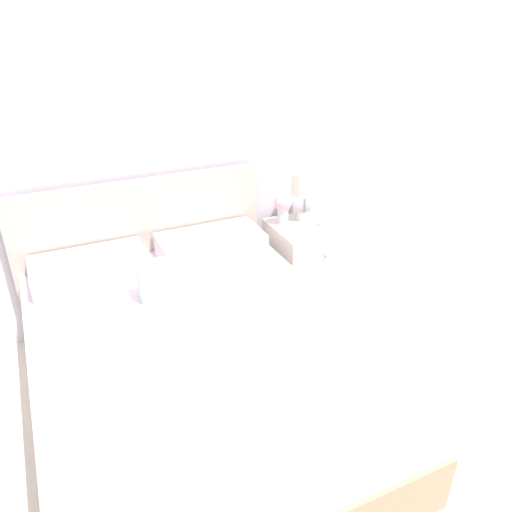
{
  "coord_description": "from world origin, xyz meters",
  "views": [
    {
      "loc": [
        -0.6,
        -3.07,
        2.07
      ],
      "look_at": [
        0.57,
        -0.58,
        0.63
      ],
      "focal_mm": 35.0,
      "sensor_mm": 36.0,
      "label": 1
    }
  ],
  "objects": [
    {
      "name": "alarm_clock",
      "position": [
        1.23,
        -0.32,
        0.64
      ],
      "size": [
        0.08,
        0.04,
        0.08
      ],
      "color": "white",
      "rests_on": "nightstand"
    },
    {
      "name": "wall_back",
      "position": [
        0.0,
        0.07,
        1.3
      ],
      "size": [
        8.0,
        0.06,
        2.6
      ],
      "color": "white",
      "rests_on": "ground_plane"
    },
    {
      "name": "nightstand",
      "position": [
        1.14,
        -0.26,
        0.3
      ],
      "size": [
        0.52,
        0.5,
        0.6
      ],
      "color": "silver",
      "rests_on": "ground_plane"
    },
    {
      "name": "table_lamp",
      "position": [
        1.16,
        -0.15,
        0.85
      ],
      "size": [
        0.21,
        0.21,
        0.35
      ],
      "color": "white",
      "rests_on": "nightstand"
    },
    {
      "name": "flower_vase",
      "position": [
        0.98,
        -0.17,
        0.74
      ],
      "size": [
        0.12,
        0.12,
        0.23
      ],
      "color": "silver",
      "rests_on": "nightstand"
    },
    {
      "name": "ground_plane",
      "position": [
        0.0,
        0.0,
        0.0
      ],
      "size": [
        12.0,
        12.0,
        0.0
      ],
      "primitive_type": "plane",
      "color": "silver"
    },
    {
      "name": "bed",
      "position": [
        0.0,
        -0.98,
        0.29
      ],
      "size": [
        1.66,
        2.1,
        1.04
      ],
      "color": "tan",
      "rests_on": "ground_plane"
    }
  ]
}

